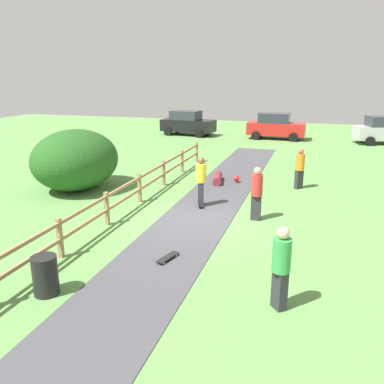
{
  "coord_description": "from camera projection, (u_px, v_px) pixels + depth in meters",
  "views": [
    {
      "loc": [
        3.68,
        -12.46,
        4.73
      ],
      "look_at": [
        -0.08,
        -0.14,
        1.0
      ],
      "focal_mm": 38.37,
      "sensor_mm": 36.0,
      "label": 1
    }
  ],
  "objects": [
    {
      "name": "bystander_orange",
      "position": [
        300.0,
        167.0,
        17.26
      ],
      "size": [
        0.54,
        0.54,
        1.74
      ],
      "color": "#2D2D33",
      "rests_on": "ground_plane"
    },
    {
      "name": "bystander_red",
      "position": [
        257.0,
        191.0,
        13.51
      ],
      "size": [
        0.38,
        0.38,
        1.81
      ],
      "color": "#2D2D33",
      "rests_on": "ground_plane"
    },
    {
      "name": "skater_fallen",
      "position": [
        219.0,
        178.0,
        18.43
      ],
      "size": [
        1.28,
        1.5,
        0.36
      ],
      "color": "maroon",
      "rests_on": "asphalt_path"
    },
    {
      "name": "skater_riding",
      "position": [
        201.0,
        179.0,
        14.91
      ],
      "size": [
        0.48,
        0.82,
        1.83
      ],
      "color": "black",
      "rests_on": "asphalt_path"
    },
    {
      "name": "asphalt_path",
      "position": [
        195.0,
        219.0,
        13.79
      ],
      "size": [
        2.4,
        28.0,
        0.02
      ],
      "primitive_type": "cube",
      "color": "#47474C",
      "rests_on": "ground_plane"
    },
    {
      "name": "parked_car_red",
      "position": [
        276.0,
        126.0,
        30.52
      ],
      "size": [
        4.24,
        2.08,
        1.92
      ],
      "color": "red",
      "rests_on": "ground_plane"
    },
    {
      "name": "bush_large",
      "position": [
        75.0,
        160.0,
        17.11
      ],
      "size": [
        3.37,
        4.05,
        2.53
      ],
      "primitive_type": "ellipsoid",
      "color": "#23561E",
      "rests_on": "ground_plane"
    },
    {
      "name": "skateboard_loose",
      "position": [
        168.0,
        257.0,
        10.77
      ],
      "size": [
        0.41,
        0.82,
        0.08
      ],
      "color": "black",
      "rests_on": "asphalt_path"
    },
    {
      "name": "ground_plane",
      "position": [
        195.0,
        220.0,
        13.8
      ],
      "size": [
        60.0,
        60.0,
        0.0
      ],
      "primitive_type": "plane",
      "color": "#60934C"
    },
    {
      "name": "parked_car_black",
      "position": [
        188.0,
        123.0,
        32.46
      ],
      "size": [
        4.38,
        2.41,
        1.92
      ],
      "color": "black",
      "rests_on": "ground_plane"
    },
    {
      "name": "trash_bin",
      "position": [
        45.0,
        275.0,
        9.04
      ],
      "size": [
        0.56,
        0.56,
        0.9
      ],
      "primitive_type": "cylinder",
      "color": "black",
      "rests_on": "ground_plane"
    },
    {
      "name": "bystander_green",
      "position": [
        281.0,
        264.0,
        8.32
      ],
      "size": [
        0.53,
        0.53,
        1.82
      ],
      "color": "#2D2D33",
      "rests_on": "ground_plane"
    },
    {
      "name": "wooden_fence",
      "position": [
        124.0,
        194.0,
        14.34
      ],
      "size": [
        0.12,
        18.12,
        1.1
      ],
      "color": "#997A51",
      "rests_on": "ground_plane"
    }
  ]
}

